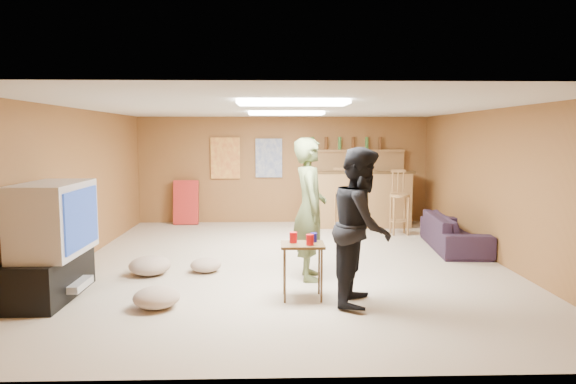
{
  "coord_description": "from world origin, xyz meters",
  "views": [
    {
      "loc": [
        -0.22,
        -7.18,
        1.81
      ],
      "look_at": [
        0.0,
        0.2,
        1.0
      ],
      "focal_mm": 32.0,
      "sensor_mm": 36.0,
      "label": 1
    }
  ],
  "objects_px": {
    "tv_body": "(53,219)",
    "tray_table": "(302,271)",
    "person_black": "(362,226)",
    "sofa": "(454,232)",
    "person_olive": "(310,209)",
    "bar_counter": "(359,199)"
  },
  "relations": [
    {
      "from": "tv_body",
      "to": "tray_table",
      "type": "relative_size",
      "value": 1.76
    },
    {
      "from": "person_black",
      "to": "tv_body",
      "type": "bearing_deg",
      "value": 101.5
    },
    {
      "from": "sofa",
      "to": "person_olive",
      "type": "bearing_deg",
      "value": 129.44
    },
    {
      "from": "tv_body",
      "to": "person_black",
      "type": "xyz_separation_m",
      "value": [
        3.39,
        -0.27,
        -0.05
      ]
    },
    {
      "from": "tv_body",
      "to": "person_black",
      "type": "bearing_deg",
      "value": -4.58
    },
    {
      "from": "person_black",
      "to": "tray_table",
      "type": "bearing_deg",
      "value": 91.49
    },
    {
      "from": "person_olive",
      "to": "person_black",
      "type": "bearing_deg",
      "value": -155.64
    },
    {
      "from": "person_olive",
      "to": "person_black",
      "type": "relative_size",
      "value": 1.06
    },
    {
      "from": "bar_counter",
      "to": "person_olive",
      "type": "height_order",
      "value": "person_olive"
    },
    {
      "from": "tv_body",
      "to": "bar_counter",
      "type": "xyz_separation_m",
      "value": [
        4.15,
        4.45,
        -0.35
      ]
    },
    {
      "from": "person_olive",
      "to": "tray_table",
      "type": "distance_m",
      "value": 1.01
    },
    {
      "from": "bar_counter",
      "to": "person_olive",
      "type": "distance_m",
      "value": 3.97
    },
    {
      "from": "tv_body",
      "to": "person_olive",
      "type": "bearing_deg",
      "value": 13.63
    },
    {
      "from": "sofa",
      "to": "tray_table",
      "type": "xyz_separation_m",
      "value": [
        -2.59,
        -2.48,
        0.04
      ]
    },
    {
      "from": "person_black",
      "to": "sofa",
      "type": "distance_m",
      "value": 3.34
    },
    {
      "from": "bar_counter",
      "to": "tray_table",
      "type": "distance_m",
      "value": 4.77
    },
    {
      "from": "tray_table",
      "to": "bar_counter",
      "type": "bearing_deg",
      "value": 73.01
    },
    {
      "from": "person_olive",
      "to": "sofa",
      "type": "distance_m",
      "value": 3.03
    },
    {
      "from": "tv_body",
      "to": "bar_counter",
      "type": "distance_m",
      "value": 6.09
    },
    {
      "from": "bar_counter",
      "to": "person_black",
      "type": "height_order",
      "value": "person_black"
    },
    {
      "from": "tv_body",
      "to": "person_olive",
      "type": "xyz_separation_m",
      "value": [
        2.89,
        0.7,
        -0.01
      ]
    },
    {
      "from": "person_black",
      "to": "bar_counter",
      "type": "bearing_deg",
      "value": 6.88
    }
  ]
}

